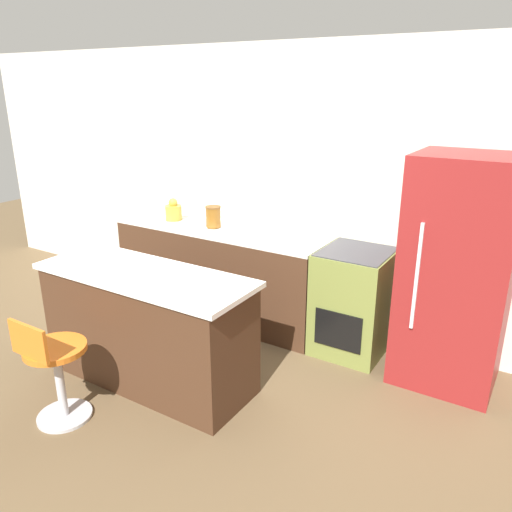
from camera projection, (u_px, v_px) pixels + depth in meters
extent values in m
plane|color=brown|center=(231.00, 334.00, 4.72)|extent=(14.00, 14.00, 0.00)
cube|color=beige|center=(268.00, 186.00, 4.83)|extent=(8.00, 0.06, 2.60)
cube|color=#422819|center=(222.00, 273.00, 5.00)|extent=(2.18, 0.62, 0.88)
cube|color=white|center=(221.00, 229.00, 4.85)|extent=(2.18, 0.62, 0.03)
cube|color=#9EA3A8|center=(190.00, 222.00, 5.04)|extent=(0.44, 0.34, 0.01)
cube|color=#422819|center=(148.00, 330.00, 3.86)|extent=(1.67, 0.61, 0.87)
cube|color=white|center=(144.00, 275.00, 3.71)|extent=(1.74, 0.65, 0.04)
cube|color=olive|center=(353.00, 302.00, 4.30)|extent=(0.58, 0.62, 0.91)
cube|color=black|center=(338.00, 331.00, 4.09)|extent=(0.41, 0.01, 0.32)
cube|color=#333338|center=(357.00, 251.00, 4.15)|extent=(0.55, 0.59, 0.01)
cube|color=maroon|center=(457.00, 274.00, 3.74)|extent=(0.75, 0.67, 1.78)
cube|color=silver|center=(417.00, 277.00, 3.55)|extent=(0.02, 0.02, 0.80)
cylinder|color=#B7B7BC|center=(65.00, 415.00, 3.53)|extent=(0.38, 0.38, 0.02)
cylinder|color=#B7B7BC|center=(60.00, 385.00, 3.45)|extent=(0.06, 0.06, 0.53)
cylinder|color=orange|center=(55.00, 349.00, 3.36)|extent=(0.42, 0.42, 0.04)
cube|color=orange|center=(28.00, 342.00, 3.17)|extent=(0.35, 0.02, 0.24)
cylinder|color=#B29333|center=(174.00, 213.00, 5.08)|extent=(0.17, 0.17, 0.15)
sphere|color=#B29333|center=(173.00, 203.00, 5.04)|extent=(0.09, 0.09, 0.09)
cylinder|color=white|center=(249.00, 229.00, 4.63)|extent=(0.26, 0.26, 0.08)
cylinder|color=brown|center=(213.00, 217.00, 4.82)|extent=(0.14, 0.14, 0.19)
cylinder|color=brown|center=(213.00, 207.00, 4.79)|extent=(0.15, 0.15, 0.02)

